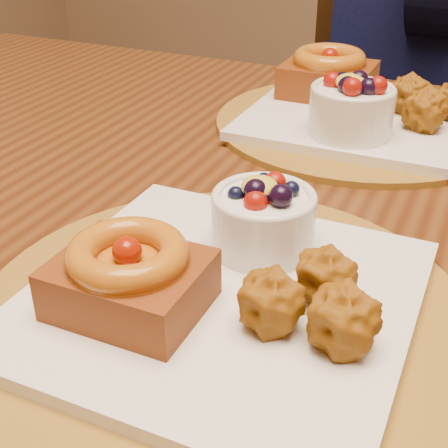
{
  "coord_description": "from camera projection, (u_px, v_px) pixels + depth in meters",
  "views": [
    {
      "loc": [
        0.12,
        -0.45,
        1.05
      ],
      "look_at": [
        -0.06,
        -0.05,
        0.8
      ],
      "focal_mm": 50.0,
      "sensor_mm": 36.0,
      "label": 1
    }
  ],
  "objects": [
    {
      "name": "place_setting_near",
      "position": [
        221.0,
        284.0,
        0.47
      ],
      "size": [
        0.38,
        0.38,
        0.08
      ],
      "color": "brown",
      "rests_on": "dining_table"
    },
    {
      "name": "place_setting_far",
      "position": [
        357.0,
        106.0,
        0.81
      ],
      "size": [
        0.38,
        0.38,
        0.09
      ],
      "color": "brown",
      "rests_on": "dining_table"
    },
    {
      "name": "chair_far",
      "position": [
        382.0,
        160.0,
        1.37
      ],
      "size": [
        0.47,
        0.47,
        0.9
      ],
      "rotation": [
        0.0,
        0.0,
        -0.08
      ],
      "color": "black",
      "rests_on": "ground"
    },
    {
      "name": "diner",
      "position": [
        440.0,
        14.0,
        1.2
      ],
      "size": [
        0.46,
        0.46,
        0.76
      ],
      "rotation": [
        0.0,
        0.0,
        -0.01
      ],
      "color": "black",
      "rests_on": "ground"
    },
    {
      "name": "dining_table",
      "position": [
        304.0,
        257.0,
        0.69
      ],
      "size": [
        1.6,
        0.9,
        0.76
      ],
      "color": "#3E1C0B",
      "rests_on": "ground"
    }
  ]
}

